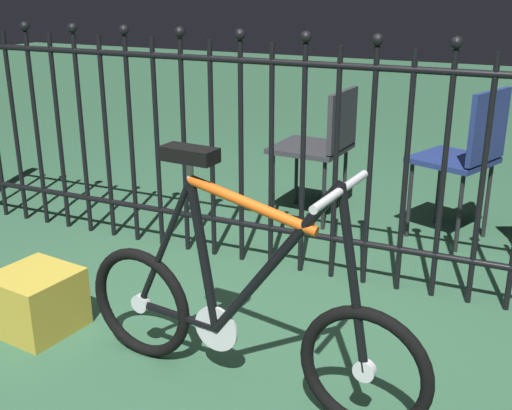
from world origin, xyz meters
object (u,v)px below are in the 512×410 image
Objects in this scene: chair_navy at (467,150)px; display_crate at (37,301)px; bicycle at (241,315)px; chair_charcoal at (323,141)px.

display_crate is (-1.51, -1.78, -0.41)m from chair_navy.
bicycle is at bearing -106.24° from chair_navy.
display_crate is (-0.66, -1.79, -0.37)m from chair_charcoal.
chair_navy is 0.85m from chair_charcoal.
chair_navy is 2.37m from display_crate.
chair_navy is (0.52, 1.80, 0.23)m from bicycle.
bicycle reaches higher than chair_navy.
bicycle is 1.58× the size of chair_navy.
chair_navy is 2.80× the size of display_crate.
bicycle reaches higher than display_crate.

